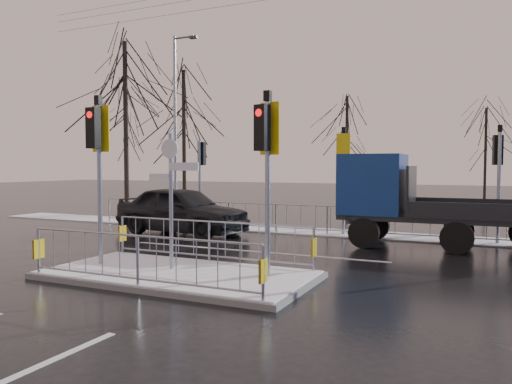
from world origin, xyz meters
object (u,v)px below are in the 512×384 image
at_px(car_far_lane, 182,210).
at_px(flatbed_truck, 402,197).
at_px(street_lamp_left, 176,121).
at_px(traffic_island, 177,260).

distance_m(car_far_lane, flatbed_truck, 7.77).
xyz_separation_m(flatbed_truck, street_lamp_left, (-10.20, 2.75, 2.98)).
distance_m(car_far_lane, street_lamp_left, 5.53).
height_order(traffic_island, flatbed_truck, traffic_island).
bearing_deg(car_far_lane, flatbed_truck, -78.99).
relative_size(car_far_lane, flatbed_truck, 0.83).
distance_m(traffic_island, car_far_lane, 7.30).
bearing_deg(traffic_island, car_far_lane, 122.76).
relative_size(traffic_island, flatbed_truck, 0.97).
bearing_deg(traffic_island, street_lamp_left, 124.07).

